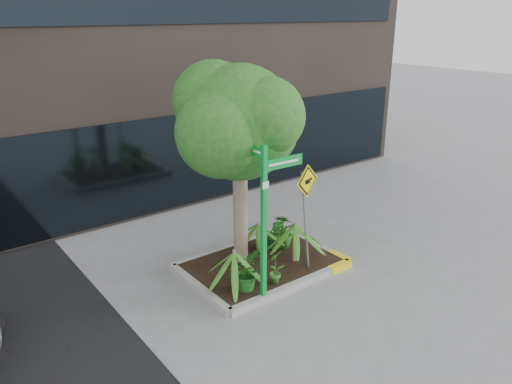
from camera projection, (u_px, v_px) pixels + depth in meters
ground at (263, 276)px, 10.60m from camera, size 80.00×80.00×0.00m
planter at (264, 264)px, 10.90m from camera, size 3.35×2.36×0.15m
tree at (239, 123)px, 9.80m from camera, size 2.96×2.63×4.45m
palm_front at (295, 224)px, 10.66m from camera, size 1.05×1.05×1.16m
palm_left at (234, 253)px, 9.69m from camera, size 0.89×0.89×0.99m
palm_back at (257, 225)px, 11.35m from camera, size 0.70×0.70×0.78m
shrub_a at (245, 272)px, 9.73m from camera, size 0.95×0.95×0.75m
shrub_b at (283, 231)px, 11.46m from camera, size 0.61×0.61×0.80m
shrub_c at (275, 266)px, 9.94m from camera, size 0.52×0.52×0.74m
shrub_d at (275, 233)px, 11.42m from camera, size 0.57×0.57×0.74m
street_sign_post at (265, 207)px, 9.09m from camera, size 0.93×0.92×3.14m
cattle_sign at (306, 199)px, 10.23m from camera, size 0.69×0.30×2.27m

